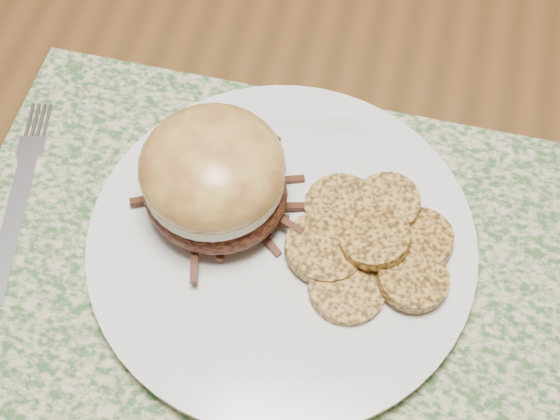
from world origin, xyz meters
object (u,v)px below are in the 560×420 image
object	(u,v)px
pork_sandwich	(213,177)
fork	(20,196)
dining_table	(38,25)
dinner_plate	(282,243)

from	to	relation	value
pork_sandwich	fork	size ratio (longest dim) A/B	0.74
dining_table	dinner_plate	size ratio (longest dim) A/B	5.77
dining_table	pork_sandwich	xyz separation A→B (m)	(0.26, -0.22, 0.14)
dining_table	fork	bearing A→B (deg)	-65.73
dining_table	dinner_plate	distance (m)	0.40
pork_sandwich	dinner_plate	bearing A→B (deg)	2.61
pork_sandwich	fork	distance (m)	0.16
dining_table	pork_sandwich	size ratio (longest dim) A/B	11.55
dinner_plate	pork_sandwich	world-z (taller)	pork_sandwich
dinner_plate	pork_sandwich	xyz separation A→B (m)	(-0.05, 0.02, 0.05)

